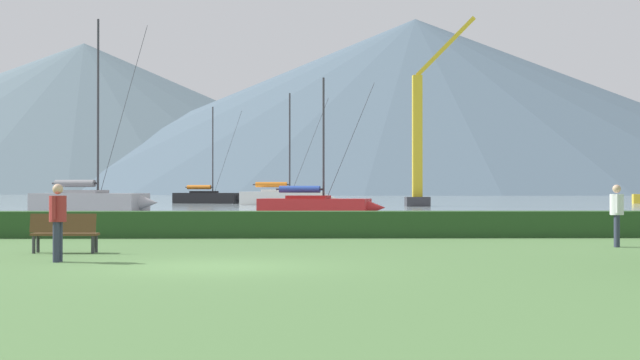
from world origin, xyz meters
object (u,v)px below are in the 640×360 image
object	(u,v)px
sailboat_slip_8	(91,200)
park_bench_near_path	(64,231)
person_standing_walker	(617,210)
sailboat_slip_7	(284,197)
sailboat_slip_5	(316,206)
dock_crane	(420,148)
sailboat_slip_1	(208,197)
person_seated_viewer	(58,216)

from	to	relation	value
sailboat_slip_8	park_bench_near_path	bearing A→B (deg)	-60.50
sailboat_slip_8	person_standing_walker	xyz separation A→B (m)	(22.30, -37.87, 0.22)
sailboat_slip_7	person_standing_walker	bearing A→B (deg)	-73.05
sailboat_slip_7	park_bench_near_path	size ratio (longest dim) A/B	6.55
sailboat_slip_5	person_standing_walker	world-z (taller)	sailboat_slip_5
person_standing_walker	dock_crane	distance (m)	54.82
sailboat_slip_1	park_bench_near_path	xyz separation A→B (m)	(3.62, -71.94, -0.12)
sailboat_slip_7	sailboat_slip_5	bearing A→B (deg)	-78.12
person_seated_viewer	person_standing_walker	bearing A→B (deg)	26.23
sailboat_slip_5	dock_crane	xyz separation A→B (m)	(9.28, 27.11, 4.37)
sailboat_slip_5	person_seated_viewer	bearing A→B (deg)	-85.79
person_standing_walker	sailboat_slip_1	bearing A→B (deg)	117.90
sailboat_slip_1	park_bench_near_path	bearing A→B (deg)	-68.03
dock_crane	person_seated_viewer	bearing A→B (deg)	-104.43
sailboat_slip_1	dock_crane	world-z (taller)	dock_crane
person_standing_walker	park_bench_near_path	bearing A→B (deg)	-157.99
person_seated_viewer	person_standing_walker	world-z (taller)	same
sailboat_slip_1	person_seated_viewer	xyz separation A→B (m)	(4.15, -74.60, 0.33)
sailboat_slip_7	person_seated_viewer	xyz separation A→B (m)	(-3.60, -66.80, 0.24)
sailboat_slip_1	person_standing_walker	xyz separation A→B (m)	(17.63, -69.90, 0.33)
sailboat_slip_5	person_seated_viewer	size ratio (longest dim) A/B	4.67
sailboat_slip_8	park_bench_near_path	size ratio (longest dim) A/B	8.09
sailboat_slip_8	person_seated_viewer	bearing A→B (deg)	-60.53
person_seated_viewer	dock_crane	size ratio (longest dim) A/B	0.10
sailboat_slip_8	person_standing_walker	world-z (taller)	sailboat_slip_8
dock_crane	sailboat_slip_1	bearing A→B (deg)	141.85
sailboat_slip_7	person_seated_viewer	world-z (taller)	sailboat_slip_7
park_bench_near_path	dock_crane	xyz separation A→B (m)	(15.80, 56.68, 4.42)
sailboat_slip_8	dock_crane	distance (m)	29.66
sailboat_slip_1	sailboat_slip_7	world-z (taller)	sailboat_slip_7
sailboat_slip_8	park_bench_near_path	world-z (taller)	sailboat_slip_8
sailboat_slip_5	park_bench_near_path	xyz separation A→B (m)	(-6.53, -29.57, -0.05)
park_bench_near_path	dock_crane	distance (m)	59.01
sailboat_slip_1	sailboat_slip_7	size ratio (longest dim) A/B	0.94
sailboat_slip_7	park_bench_near_path	distance (m)	64.27
sailboat_slip_5	sailboat_slip_7	size ratio (longest dim) A/B	0.74
sailboat_slip_1	person_seated_viewer	size ratio (longest dim) A/B	5.90
sailboat_slip_5	sailboat_slip_8	xyz separation A→B (m)	(-14.81, 10.33, 0.17)
sailboat_slip_1	park_bench_near_path	distance (m)	72.03
sailboat_slip_5	park_bench_near_path	size ratio (longest dim) A/B	4.88
person_seated_viewer	dock_crane	distance (m)	61.41
person_standing_walker	person_seated_viewer	bearing A→B (deg)	-147.02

